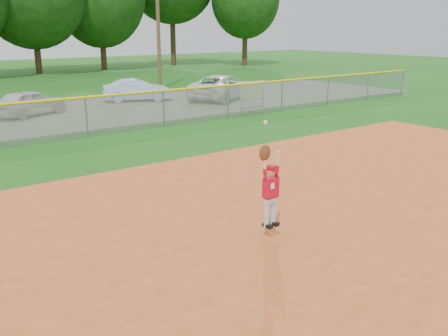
# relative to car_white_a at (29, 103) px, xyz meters

# --- Properties ---
(ground) EXTENTS (120.00, 120.00, 0.00)m
(ground) POSITION_rel_car_white_a_xyz_m (0.37, -15.99, -0.64)
(ground) COLOR #195413
(ground) RESTS_ON ground
(clay_infield) EXTENTS (24.00, 16.00, 0.04)m
(clay_infield) POSITION_rel_car_white_a_xyz_m (0.37, -18.99, -0.62)
(clay_infield) COLOR #BD5022
(clay_infield) RESTS_ON ground
(parking_strip) EXTENTS (44.00, 10.00, 0.03)m
(parking_strip) POSITION_rel_car_white_a_xyz_m (0.37, 0.01, -0.62)
(parking_strip) COLOR slate
(parking_strip) RESTS_ON ground
(car_white_a) EXTENTS (3.83, 2.76, 1.21)m
(car_white_a) POSITION_rel_car_white_a_xyz_m (0.00, 0.00, 0.00)
(car_white_a) COLOR silver
(car_white_a) RESTS_ON parking_strip
(car_blue) EXTENTS (3.91, 2.53, 1.22)m
(car_blue) POSITION_rel_car_white_a_xyz_m (6.24, 1.34, 0.00)
(car_blue) COLOR #9BC1E7
(car_blue) RESTS_ON parking_strip
(car_white_b) EXTENTS (5.46, 4.35, 1.38)m
(car_white_b) POSITION_rel_car_white_a_xyz_m (10.46, -0.91, 0.08)
(car_white_b) COLOR white
(car_white_b) RESTS_ON parking_strip
(sponsor_sign) EXTENTS (1.60, 0.11, 1.42)m
(sponsor_sign) POSITION_rel_car_white_a_xyz_m (9.53, -4.75, 0.30)
(sponsor_sign) COLOR gray
(sponsor_sign) RESTS_ON ground
(outfield_fence) EXTENTS (40.06, 0.10, 1.55)m
(outfield_fence) POSITION_rel_car_white_a_xyz_m (0.37, -5.99, 0.25)
(outfield_fence) COLOR gray
(outfield_fence) RESTS_ON ground
(power_lines) EXTENTS (19.40, 0.24, 9.00)m
(power_lines) POSITION_rel_car_white_a_xyz_m (1.37, 6.01, 4.04)
(power_lines) COLOR #4C3823
(power_lines) RESTS_ON ground
(ballplayer) EXTENTS (0.55, 0.24, 2.12)m
(ballplayer) POSITION_rel_car_white_a_xyz_m (-0.44, -17.17, 0.45)
(ballplayer) COLOR silver
(ballplayer) RESTS_ON ground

